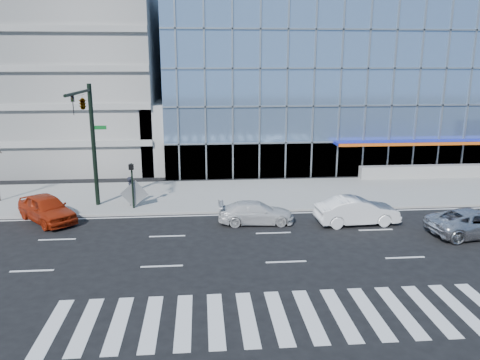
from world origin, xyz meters
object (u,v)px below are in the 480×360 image
object	(u,v)px
red_sedan	(47,208)
white_sedan	(357,211)
ped_signal_post	(132,179)
silver_suv	(476,223)
tilted_panel	(134,194)
white_suv	(256,213)
traffic_signal	(86,117)
pedestrian	(131,191)

from	to	relation	value
red_sedan	white_sedan	bearing A→B (deg)	-47.53
ped_signal_post	white_sedan	distance (m)	14.29
silver_suv	tilted_panel	xyz separation A→B (m)	(-19.64, 6.48, 0.32)
white_suv	white_sedan	xyz separation A→B (m)	(6.00, -0.67, 0.15)
ped_signal_post	white_suv	distance (m)	8.46
white_sedan	red_sedan	world-z (taller)	red_sedan
red_sedan	traffic_signal	bearing A→B (deg)	-11.78
traffic_signal	pedestrian	world-z (taller)	traffic_signal
traffic_signal	ped_signal_post	size ratio (longest dim) A/B	2.67
white_suv	tilted_panel	world-z (taller)	tilted_panel
white_sedan	red_sedan	xyz separation A→B (m)	(-18.65, 2.06, 0.01)
traffic_signal	silver_suv	xyz separation A→B (m)	(22.21, -5.89, -5.42)
silver_suv	white_sedan	world-z (taller)	white_sedan
traffic_signal	ped_signal_post	distance (m)	4.75
ped_signal_post	white_suv	size ratio (longest dim) A/B	0.66
white_sedan	silver_suv	bearing A→B (deg)	-115.45
red_sedan	ped_signal_post	bearing A→B (deg)	-21.68
red_sedan	tilted_panel	world-z (taller)	tilted_panel
ped_signal_post	red_sedan	xyz separation A→B (m)	(-4.94, -1.76, -1.31)
ped_signal_post	pedestrian	bearing A→B (deg)	104.82
ped_signal_post	white_sedan	world-z (taller)	ped_signal_post
silver_suv	white_sedan	bearing A→B (deg)	62.41
traffic_signal	pedestrian	bearing A→B (deg)	28.27
ped_signal_post	tilted_panel	bearing A→B (deg)	72.50
silver_suv	tilted_panel	size ratio (longest dim) A/B	4.12
white_suv	traffic_signal	bearing A→B (deg)	76.90
white_sedan	pedestrian	size ratio (longest dim) A/B	2.57
white_suv	white_sedan	bearing A→B (deg)	-94.32
traffic_signal	red_sedan	world-z (taller)	traffic_signal
ped_signal_post	red_sedan	size ratio (longest dim) A/B	0.62
tilted_panel	red_sedan	bearing A→B (deg)	-172.67
pedestrian	traffic_signal	bearing A→B (deg)	114.74
silver_suv	white_sedan	distance (m)	6.48
traffic_signal	silver_suv	world-z (taller)	traffic_signal
red_sedan	tilted_panel	size ratio (longest dim) A/B	3.73
traffic_signal	white_suv	bearing A→B (deg)	-15.18
white_sedan	red_sedan	size ratio (longest dim) A/B	1.02
silver_suv	white_suv	xyz separation A→B (m)	(-12.00, 3.12, -0.08)
red_sedan	tilted_panel	distance (m)	5.39
white_sedan	tilted_panel	world-z (taller)	tilted_panel
traffic_signal	white_suv	distance (m)	11.92
silver_suv	pedestrian	distance (m)	21.17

